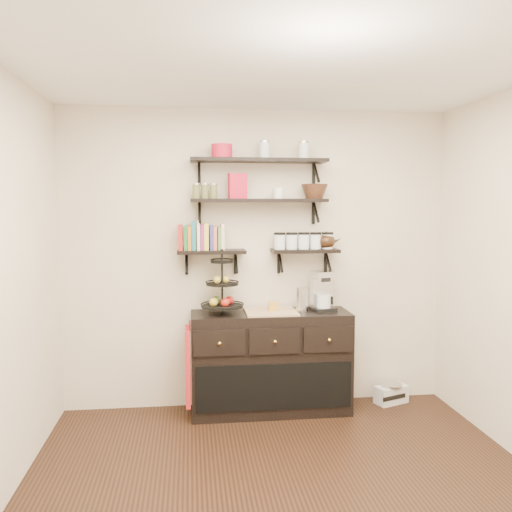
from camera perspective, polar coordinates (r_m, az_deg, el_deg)
The scene contains 21 objects.
floor at distance 3.70m, azimuth 3.77°, elevation -24.57°, with size 3.50×3.50×0.00m, color black.
ceiling at distance 3.31m, azimuth 4.08°, elevation 20.32°, with size 3.50×3.50×0.02m, color white.
back_wall at distance 4.96m, azimuth 0.10°, elevation -0.34°, with size 3.50×0.02×2.70m, color silver.
shelf_top at distance 4.82m, azimuth 0.30°, elevation 9.99°, with size 1.20×0.27×0.23m.
shelf_mid at distance 4.80m, azimuth 0.29°, elevation 5.83°, with size 1.20×0.27×0.23m.
shelf_low_left at distance 4.80m, azimuth -4.71°, elevation 0.38°, with size 0.60×0.25×0.23m.
shelf_low_right at distance 4.90m, azimuth 5.15°, elevation 0.49°, with size 0.60×0.25×0.23m.
cookbooks at distance 4.78m, azimuth -5.52°, elevation 2.02°, with size 0.40×0.15×0.26m.
glass_canisters at distance 4.89m, azimuth 5.05°, elevation 1.50°, with size 0.54×0.10×0.13m.
sideboard at distance 4.91m, azimuth 1.54°, elevation -11.08°, with size 1.40×0.50×0.92m.
fruit_stand at distance 4.73m, azimuth -3.54°, elevation -3.84°, with size 0.37×0.37×0.54m.
candle at distance 4.80m, azimuth 1.82°, elevation -5.29°, with size 0.08×0.08×0.08m, color #B38129.
coffee_maker at distance 4.89m, azimuth 7.02°, elevation -3.75°, with size 0.23×0.23×0.36m.
thermal_carafe at distance 4.81m, azimuth 4.87°, elevation -4.62°, with size 0.11×0.11×0.22m, color silver.
apron at distance 4.76m, azimuth -7.17°, elevation -11.41°, with size 0.04×0.28×0.66m, color #A41122.
radio at distance 5.37m, azimuth 14.03°, elevation -13.86°, with size 0.34×0.26×0.18m.
recipe_box at distance 4.78m, azimuth -1.94°, elevation 7.36°, with size 0.16×0.06×0.22m, color red.
walnut_bowl at distance 4.89m, azimuth 6.17°, elevation 6.77°, with size 0.24×0.24×0.13m, color black, non-canonical shape.
ramekins at distance 4.82m, azimuth 2.37°, elevation 6.61°, with size 0.09×0.09×0.10m, color white.
teapot at distance 4.94m, azimuth 7.43°, elevation 1.68°, with size 0.21×0.16×0.16m, color black, non-canonical shape.
red_pot at distance 4.79m, azimuth -3.62°, elevation 10.95°, with size 0.18×0.18×0.12m, color red.
Camera 1 is at (-0.61, -3.14, 1.85)m, focal length 38.00 mm.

